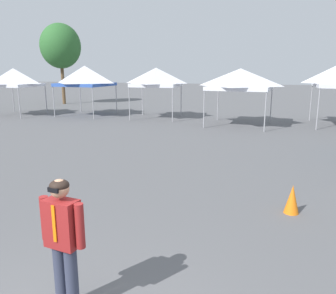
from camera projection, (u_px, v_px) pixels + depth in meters
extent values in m
cylinder|color=#9E9EA3|center=(19.00, 102.00, 21.20)|extent=(0.06, 0.06, 2.11)
cylinder|color=#9E9EA3|center=(13.00, 97.00, 24.49)|extent=(0.06, 0.06, 2.11)
cylinder|color=#9E9EA3|center=(46.00, 98.00, 23.76)|extent=(0.06, 0.06, 2.11)
pyramid|color=white|center=(14.00, 76.00, 22.50)|extent=(2.95, 2.95, 0.99)
cube|color=white|center=(15.00, 85.00, 22.63)|extent=(2.92, 2.92, 0.20)
cylinder|color=#9E9EA3|center=(54.00, 100.00, 21.87)|extent=(0.06, 0.06, 2.15)
cylinder|color=#9E9EA3|center=(93.00, 102.00, 20.87)|extent=(0.06, 0.06, 2.15)
cylinder|color=#9E9EA3|center=(80.00, 97.00, 24.56)|extent=(0.06, 0.06, 2.15)
cylinder|color=#9E9EA3|center=(116.00, 98.00, 23.55)|extent=(0.06, 0.06, 2.15)
pyramid|color=white|center=(85.00, 74.00, 22.35)|extent=(3.24, 3.24, 1.11)
cube|color=#3359B2|center=(85.00, 84.00, 22.50)|extent=(3.21, 3.21, 0.20)
cylinder|color=#9E9EA3|center=(129.00, 102.00, 20.39)|extent=(0.06, 0.06, 2.18)
cylinder|color=#9E9EA3|center=(173.00, 103.00, 19.81)|extent=(0.06, 0.06, 2.18)
cylinder|color=#9E9EA3|center=(143.00, 99.00, 22.91)|extent=(0.06, 0.06, 2.18)
cylinder|color=#9E9EA3|center=(181.00, 100.00, 22.33)|extent=(0.06, 0.06, 2.18)
pyramid|color=white|center=(156.00, 76.00, 21.01)|extent=(2.99, 2.99, 0.94)
cube|color=white|center=(156.00, 85.00, 21.14)|extent=(2.96, 2.96, 0.20)
cylinder|color=#9E9EA3|center=(204.00, 108.00, 17.78)|extent=(0.06, 0.06, 2.15)
cylinder|color=#9E9EA3|center=(265.00, 110.00, 16.67)|extent=(0.06, 0.06, 2.15)
cylinder|color=#9E9EA3|center=(218.00, 102.00, 20.60)|extent=(0.06, 0.06, 2.15)
cylinder|color=#9E9EA3|center=(271.00, 104.00, 19.49)|extent=(0.06, 0.06, 2.15)
pyramid|color=white|center=(240.00, 77.00, 18.29)|extent=(3.49, 3.49, 0.92)
cube|color=white|center=(240.00, 88.00, 18.42)|extent=(3.46, 3.46, 0.20)
cylinder|color=#9E9EA3|center=(318.00, 107.00, 17.20)|extent=(0.06, 0.06, 2.30)
cylinder|color=#9E9EA3|center=(311.00, 101.00, 20.36)|extent=(0.06, 0.06, 2.30)
cylinder|color=#33384C|center=(61.00, 277.00, 4.33)|extent=(0.16, 0.16, 0.92)
cylinder|color=#33384C|center=(72.00, 281.00, 4.25)|extent=(0.16, 0.16, 0.92)
cube|color=maroon|center=(62.00, 223.00, 4.12)|extent=(0.45, 0.29, 0.60)
cylinder|color=maroon|center=(45.00, 218.00, 4.23)|extent=(0.11, 0.11, 0.56)
cylinder|color=maroon|center=(80.00, 226.00, 4.01)|extent=(0.11, 0.11, 0.56)
sphere|color=tan|center=(59.00, 189.00, 4.02)|extent=(0.23, 0.23, 0.23)
ellipsoid|color=black|center=(59.00, 185.00, 4.01)|extent=(0.23, 0.23, 0.14)
cube|color=black|center=(53.00, 190.00, 3.92)|extent=(0.15, 0.04, 0.06)
cube|color=orange|center=(54.00, 224.00, 3.99)|extent=(0.05, 0.02, 0.46)
cylinder|color=brown|center=(63.00, 83.00, 30.07)|extent=(0.28, 0.28, 3.60)
ellipsoid|color=#2D662D|center=(60.00, 46.00, 29.36)|extent=(3.46, 3.46, 3.80)
cone|color=orange|center=(292.00, 199.00, 7.30)|extent=(0.32, 0.32, 0.63)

